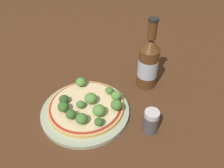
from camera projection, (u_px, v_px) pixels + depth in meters
ground_plane at (90, 115)px, 0.63m from camera, size 3.00×3.00×0.00m
plate at (85, 111)px, 0.63m from camera, size 0.25×0.25×0.01m
pizza at (86, 106)px, 0.63m from camera, size 0.22×0.22×0.01m
broccoli_floret_0 at (90, 98)px, 0.62m from camera, size 0.04×0.04×0.03m
broccoli_floret_1 at (82, 119)px, 0.56m from camera, size 0.03×0.03×0.03m
broccoli_floret_2 at (81, 82)px, 0.68m from camera, size 0.03×0.03×0.03m
broccoli_floret_3 at (64, 99)px, 0.62m from camera, size 0.03×0.03×0.03m
broccoli_floret_4 at (99, 110)px, 0.58m from camera, size 0.03×0.03×0.04m
broccoli_floret_5 at (63, 107)px, 0.59m from camera, size 0.03×0.03×0.03m
broccoli_floret_6 at (71, 114)px, 0.57m from camera, size 0.03×0.03×0.03m
broccoli_floret_7 at (116, 105)px, 0.60m from camera, size 0.03×0.03×0.03m
broccoli_floret_8 at (116, 96)px, 0.63m from camera, size 0.03×0.03×0.03m
broccoli_floret_9 at (109, 90)px, 0.65m from camera, size 0.02×0.02×0.02m
broccoli_floret_10 at (80, 106)px, 0.60m from camera, size 0.02×0.02×0.02m
broccoli_floret_11 at (99, 122)px, 0.56m from camera, size 0.02×0.02×0.02m
beer_bottle at (148, 63)px, 0.68m from camera, size 0.06×0.06×0.23m
pepper_shaker at (151, 121)px, 0.57m from camera, size 0.04×0.04×0.07m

